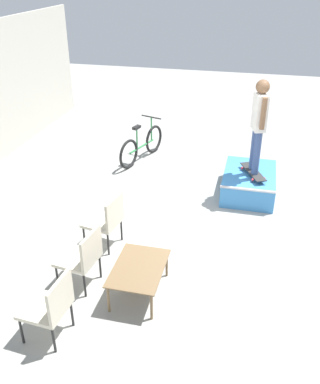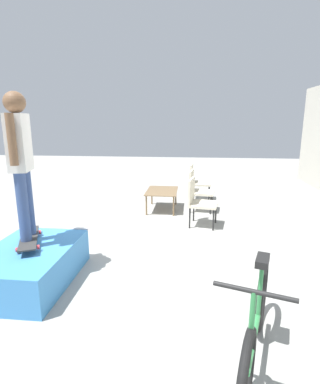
{
  "view_description": "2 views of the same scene",
  "coord_description": "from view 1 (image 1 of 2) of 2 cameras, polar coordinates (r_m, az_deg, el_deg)",
  "views": [
    {
      "loc": [
        -6.16,
        -0.64,
        4.11
      ],
      "look_at": [
        -0.26,
        0.77,
        0.81
      ],
      "focal_mm": 40.0,
      "sensor_mm": 36.0,
      "label": 1
    },
    {
      "loc": [
        4.77,
        1.35,
        1.96
      ],
      "look_at": [
        -0.26,
        0.82,
        0.77
      ],
      "focal_mm": 28.0,
      "sensor_mm": 36.0,
      "label": 2
    }
  ],
  "objects": [
    {
      "name": "ground_plane",
      "position": [
        7.44,
        6.3,
        -5.19
      ],
      "size": [
        24.0,
        24.0,
        0.0
      ],
      "primitive_type": "plane",
      "color": "gray"
    },
    {
      "name": "bicycle",
      "position": [
        9.89,
        -2.44,
        6.23
      ],
      "size": [
        1.66,
        0.67,
        0.93
      ],
      "rotation": [
        0.0,
        0.0,
        -0.31
      ],
      "color": "black",
      "rests_on": "ground_plane"
    },
    {
      "name": "patio_chair_right",
      "position": [
        6.82,
        -7.08,
        -3.56
      ],
      "size": [
        0.6,
        0.6,
        0.91
      ],
      "rotation": [
        0.0,
        0.0,
        2.97
      ],
      "color": "black",
      "rests_on": "ground_plane"
    },
    {
      "name": "person_skater",
      "position": [
        8.01,
        13.07,
        9.41
      ],
      "size": [
        0.55,
        0.29,
        1.75
      ],
      "rotation": [
        0.0,
        0.0,
        0.26
      ],
      "color": "#384C7A",
      "rests_on": "skateboard_on_ramp"
    },
    {
      "name": "coffee_table",
      "position": [
        5.92,
        -2.84,
        -10.32
      ],
      "size": [
        0.99,
        0.68,
        0.45
      ],
      "color": "brown",
      "rests_on": "ground_plane"
    },
    {
      "name": "skate_ramp_box",
      "position": [
        8.65,
        11.76,
        1.22
      ],
      "size": [
        1.47,
        0.99,
        0.47
      ],
      "color": "#3D84C6",
      "rests_on": "ground_plane"
    },
    {
      "name": "skateboard_on_ramp",
      "position": [
        8.4,
        12.29,
        2.66
      ],
      "size": [
        0.85,
        0.54,
        0.07
      ],
      "rotation": [
        0.0,
        0.0,
        0.44
      ],
      "color": "#2D2D2D",
      "rests_on": "skate_ramp_box"
    },
    {
      "name": "patio_chair_left",
      "position": [
        5.41,
        -14.35,
        -14.36
      ],
      "size": [
        0.56,
        0.56,
        0.91
      ],
      "rotation": [
        0.0,
        0.0,
        3.06
      ],
      "color": "black",
      "rests_on": "ground_plane"
    },
    {
      "name": "patio_chair_center",
      "position": [
        6.07,
        -10.25,
        -8.35
      ],
      "size": [
        0.59,
        0.59,
        0.91
      ],
      "rotation": [
        0.0,
        0.0,
        3.0
      ],
      "color": "black",
      "rests_on": "ground_plane"
    }
  ]
}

